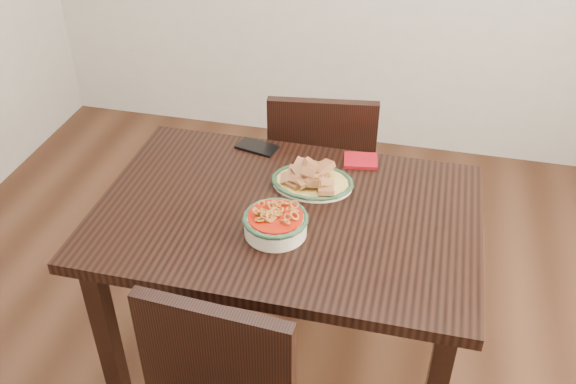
% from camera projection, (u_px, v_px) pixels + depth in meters
% --- Properties ---
extents(floor, '(3.50, 3.50, 0.00)m').
position_uv_depth(floor, '(272.00, 363.00, 2.50)').
color(floor, '#371E11').
rests_on(floor, ground).
extents(dining_table, '(1.23, 0.82, 0.75)m').
position_uv_depth(dining_table, '(287.00, 233.00, 2.12)').
color(dining_table, black).
rests_on(dining_table, ground).
extents(chair_far, '(0.47, 0.47, 0.89)m').
position_uv_depth(chair_far, '(322.00, 172.00, 2.69)').
color(chair_far, black).
rests_on(chair_far, ground).
extents(fish_plate, '(0.27, 0.21, 0.11)m').
position_uv_depth(fish_plate, '(313.00, 174.00, 2.16)').
color(fish_plate, white).
rests_on(fish_plate, dining_table).
extents(noodle_bowl, '(0.20, 0.20, 0.08)m').
position_uv_depth(noodle_bowl, '(275.00, 221.00, 1.95)').
color(noodle_bowl, beige).
rests_on(noodle_bowl, dining_table).
extents(smartphone, '(0.16, 0.11, 0.01)m').
position_uv_depth(smartphone, '(257.00, 147.00, 2.37)').
color(smartphone, black).
rests_on(smartphone, dining_table).
extents(napkin, '(0.13, 0.12, 0.01)m').
position_uv_depth(napkin, '(361.00, 161.00, 2.29)').
color(napkin, maroon).
rests_on(napkin, dining_table).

